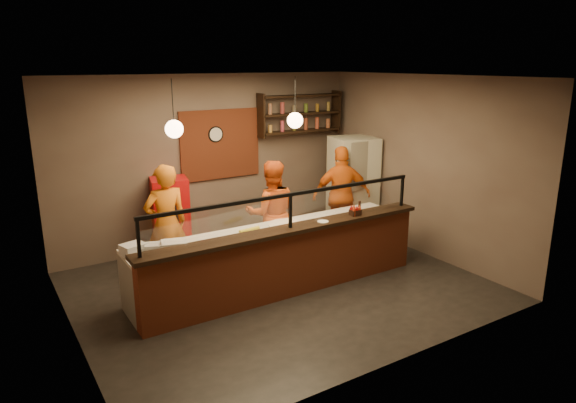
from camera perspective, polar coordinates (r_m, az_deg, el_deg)
floor at (r=8.15m, az=-0.90°, el=-9.44°), size 6.00×6.00×0.00m
ceiling at (r=7.40m, az=-1.00°, el=13.67°), size 6.00×6.00×0.00m
wall_back at (r=9.79m, az=-8.59°, el=4.49°), size 6.00×0.00×6.00m
wall_left at (r=6.63m, az=-23.69°, el=-1.87°), size 0.00×5.00×5.00m
wall_right at (r=9.49m, az=14.76°, el=3.81°), size 0.00×5.00×5.00m
wall_front at (r=5.71m, az=12.22°, el=-3.54°), size 6.00×0.00×6.00m
brick_patch at (r=9.80m, az=-7.52°, el=6.31°), size 1.60×0.04×1.30m
service_counter at (r=7.72m, az=0.26°, el=-6.86°), size 4.60×0.25×1.00m
counter_ledge at (r=7.53m, az=0.26°, el=-3.12°), size 4.70×0.37×0.06m
worktop_cabinet at (r=8.14m, az=-1.65°, el=-6.22°), size 4.60×0.75×0.85m
worktop at (r=7.99m, az=-1.67°, el=-3.21°), size 4.60×0.75×0.05m
sneeze_guard at (r=7.43m, az=0.26°, el=-0.63°), size 4.50×0.05×0.52m
wall_shelving at (r=10.43m, az=1.36°, el=9.75°), size 1.84×0.28×0.85m
wall_clock at (r=9.72m, az=-8.07°, el=7.41°), size 0.30×0.04×0.30m
pendant_left at (r=6.99m, az=-12.53°, el=7.88°), size 0.24×0.24×0.77m
pendant_right at (r=7.83m, az=0.79°, el=9.01°), size 0.24×0.24×0.77m
cook_left at (r=8.26m, az=-13.38°, el=-2.44°), size 0.71×0.48×1.90m
cook_mid at (r=8.74m, az=-1.86°, el=-1.31°), size 1.08×0.97×1.82m
cook_right at (r=9.79m, az=5.98°, el=0.66°), size 1.20×0.88×1.89m
fridge at (r=10.39m, az=7.19°, el=1.70°), size 0.97×0.93×1.97m
red_cooler at (r=9.35m, az=-12.87°, el=-1.80°), size 0.73×0.69×1.44m
pizza_dough at (r=8.18m, az=-0.27°, el=-2.52°), size 0.58×0.58×0.01m
prep_tub_a at (r=7.22m, az=-16.83°, el=-5.10°), size 0.35×0.31×0.15m
prep_tub_b at (r=7.19m, az=-14.52°, el=-5.07°), size 0.33×0.30×0.14m
prep_tub_c at (r=7.14m, az=-12.54°, el=-4.95°), size 0.39×0.35×0.17m
rolling_pin at (r=7.85m, az=-4.31°, el=-3.16°), size 0.36×0.10×0.06m
condiment_caddy at (r=8.17m, az=7.48°, el=-1.21°), size 0.17×0.14×0.09m
pepper_mill at (r=8.32m, az=7.94°, el=-0.59°), size 0.04×0.04×0.19m
small_plate at (r=7.80m, az=3.91°, el=-2.23°), size 0.21×0.21×0.01m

